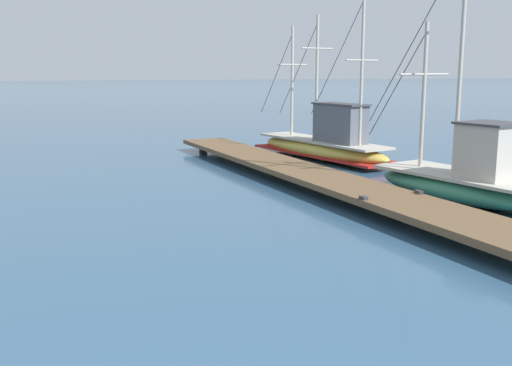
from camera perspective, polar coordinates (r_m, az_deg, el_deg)
name	(u,v)px	position (r m, az deg, el deg)	size (l,w,h in m)	color
floating_dock	(312,175)	(17.65, 5.32, 0.77)	(2.73, 19.33, 0.53)	brown
fishing_boat_0	(467,178)	(16.43, 19.39, 0.45)	(3.01, 6.26, 6.94)	#337556
fishing_boat_1	(325,143)	(23.09, 6.58, 3.81)	(2.91, 7.91, 6.08)	gold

